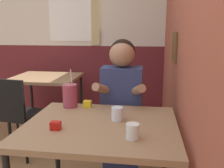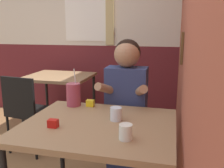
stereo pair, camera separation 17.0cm
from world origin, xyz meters
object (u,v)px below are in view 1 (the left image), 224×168
object	(u,v)px
background_table	(46,83)
chair_near_window	(15,111)
person_seated	(122,108)
cocktail_pitcher	(70,96)
main_table	(101,134)

from	to	relation	value
background_table	chair_near_window	bearing A→B (deg)	-95.73
person_seated	cocktail_pitcher	xyz separation A→B (m)	(-0.38, -0.24, 0.16)
main_table	chair_near_window	size ratio (longest dim) A/B	1.12
background_table	cocktail_pitcher	size ratio (longest dim) A/B	2.76
background_table	person_seated	world-z (taller)	person_seated
person_seated	cocktail_pitcher	distance (m)	0.48
background_table	cocktail_pitcher	xyz separation A→B (m)	(0.69, -1.18, 0.17)
background_table	person_seated	size ratio (longest dim) A/B	0.65
main_table	chair_near_window	distance (m)	1.35
chair_near_window	person_seated	xyz separation A→B (m)	(1.14, -0.26, 0.16)
main_table	chair_near_window	bearing A→B (deg)	142.45
main_table	chair_near_window	world-z (taller)	chair_near_window
person_seated	cocktail_pitcher	bearing A→B (deg)	-147.30
main_table	background_table	distance (m)	1.80
chair_near_window	person_seated	bearing A→B (deg)	-4.92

